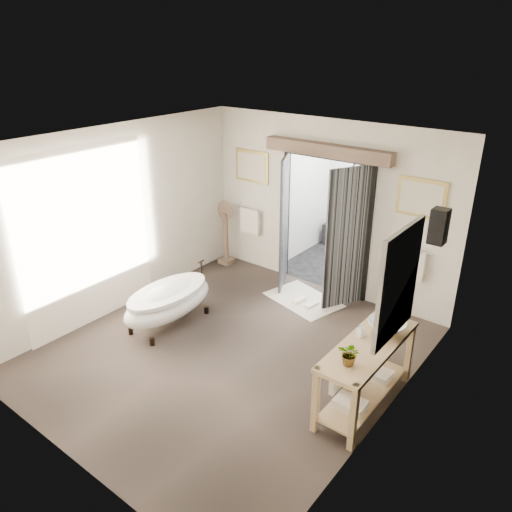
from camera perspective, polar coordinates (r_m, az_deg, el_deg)
name	(u,v)px	position (r m, az deg, el deg)	size (l,w,h in m)	color
ground_plane	(230,351)	(7.15, -3.00, -10.76)	(5.00, 5.00, 0.00)	#504239
room_shell	(218,229)	(6.21, -4.38, 3.05)	(4.52, 5.02, 2.91)	beige
shower_room	(365,216)	(9.78, 12.31, 4.54)	(2.22, 2.01, 2.51)	black
back_wall_dressing	(321,204)	(8.16, 7.44, 5.89)	(3.82, 0.77, 2.52)	black
clawfoot_tub	(168,301)	(7.68, -9.98, -5.11)	(0.72, 1.61, 0.78)	black
vanity	(364,369)	(6.09, 12.22, -12.47)	(0.57, 1.60, 0.85)	tan
pedestal_mirror	(226,237)	(9.52, -3.45, 2.18)	(0.37, 0.24, 1.26)	brown
rug	(303,300)	(8.42, 5.44, -4.99)	(1.20, 0.80, 0.01)	silver
slippers	(305,302)	(8.27, 5.67, -5.29)	(0.39, 0.28, 0.05)	white
basin	(387,327)	(6.11, 14.72, -7.85)	(0.46, 0.46, 0.16)	white
plant	(350,354)	(5.45, 10.71, -10.99)	(0.24, 0.21, 0.26)	gray
soap_bottle_a	(361,330)	(5.97, 11.92, -8.26)	(0.08, 0.08, 0.17)	gray
soap_bottle_b	(389,313)	(6.39, 14.92, -6.30)	(0.13, 0.13, 0.17)	gray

